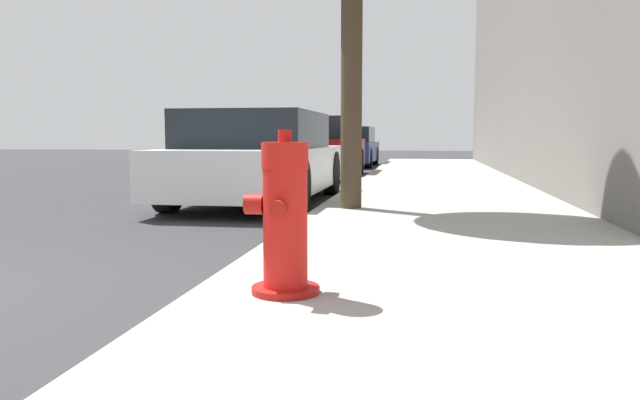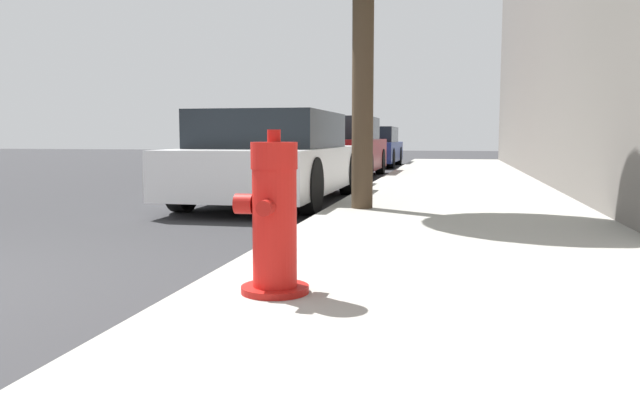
% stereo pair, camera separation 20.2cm
% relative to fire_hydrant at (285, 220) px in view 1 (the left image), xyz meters
% --- Properties ---
extents(sidewalk_slab, '(2.93, 40.00, 0.15)m').
position_rel_fire_hydrant_xyz_m(sidewalk_slab, '(0.96, -0.21, -0.45)').
color(sidewalk_slab, '#99968E').
rests_on(sidewalk_slab, ground_plane).
extents(fire_hydrant, '(0.38, 0.38, 0.84)m').
position_rel_fire_hydrant_xyz_m(fire_hydrant, '(0.00, 0.00, 0.00)').
color(fire_hydrant, '#A91511').
rests_on(fire_hydrant, sidewalk_slab).
extents(parked_car_near, '(1.86, 4.43, 1.29)m').
position_rel_fire_hydrant_xyz_m(parked_car_near, '(-1.62, 5.58, 0.12)').
color(parked_car_near, silver).
rests_on(parked_car_near, ground_plane).
extents(parked_car_mid, '(1.77, 3.92, 1.40)m').
position_rel_fire_hydrant_xyz_m(parked_car_mid, '(-1.71, 11.48, 0.15)').
color(parked_car_mid, maroon).
rests_on(parked_car_mid, ground_plane).
extents(parked_car_far, '(1.73, 4.12, 1.25)m').
position_rel_fire_hydrant_xyz_m(parked_car_far, '(-1.71, 16.83, 0.09)').
color(parked_car_far, navy).
rests_on(parked_car_far, ground_plane).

